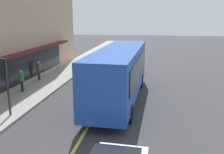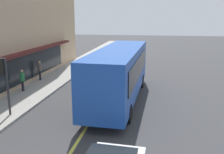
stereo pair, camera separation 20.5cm
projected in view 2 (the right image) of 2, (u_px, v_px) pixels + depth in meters
The scene contains 7 objects.
ground at pixel (104, 99), 17.51m from camera, with size 120.00×120.00×0.00m, color #38383A.
sidewalk at pixel (31, 94), 18.37m from camera, with size 80.00×2.91×0.15m, color #9E9B93.
lane_centre_stripe at pixel (104, 99), 17.51m from camera, with size 36.00×0.16×0.01m, color #D8D14C.
bus at pixel (120, 71), 16.77m from camera, with size 11.22×2.96×3.50m.
traffic_light at pixel (4, 73), 13.79m from camera, with size 0.30×0.52×3.20m.
pedestrian_waiting at pixel (22, 78), 18.57m from camera, with size 0.34×0.34×1.61m.
pedestrian_mid_block at pixel (40, 69), 21.86m from camera, with size 0.34×0.34×1.65m.
Camera 2 is at (-16.36, -3.30, 5.54)m, focal length 40.88 mm.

